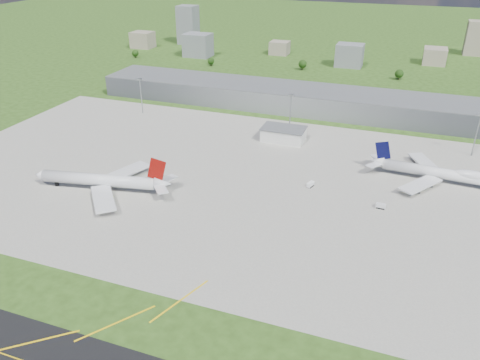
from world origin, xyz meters
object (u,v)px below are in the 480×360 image
(airliner_red_twin, at_px, (104,181))
(van_white_near, at_px, (310,185))
(airliner_blue_quad, at_px, (440,173))
(tug_yellow, at_px, (110,198))
(van_white_far, at_px, (381,206))

(airliner_red_twin, bearing_deg, van_white_near, -168.65)
(airliner_blue_quad, bearing_deg, tug_yellow, -149.58)
(airliner_red_twin, xyz_separation_m, tug_yellow, (8.11, -7.83, -4.43))
(airliner_red_twin, xyz_separation_m, van_white_near, (96.92, 38.99, -4.07))
(airliner_blue_quad, bearing_deg, airliner_red_twin, -153.11)
(airliner_red_twin, distance_m, tug_yellow, 12.11)
(airliner_blue_quad, relative_size, van_white_near, 13.38)
(airliner_blue_quad, bearing_deg, van_white_far, -120.08)
(airliner_blue_quad, relative_size, van_white_far, 14.59)
(airliner_blue_quad, height_order, tug_yellow, airliner_blue_quad)
(tug_yellow, height_order, van_white_far, van_white_far)
(tug_yellow, bearing_deg, airliner_blue_quad, 2.81)
(airliner_red_twin, relative_size, airliner_blue_quad, 1.04)
(airliner_blue_quad, distance_m, van_white_far, 46.58)
(airliner_red_twin, height_order, van_white_far, airliner_red_twin)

